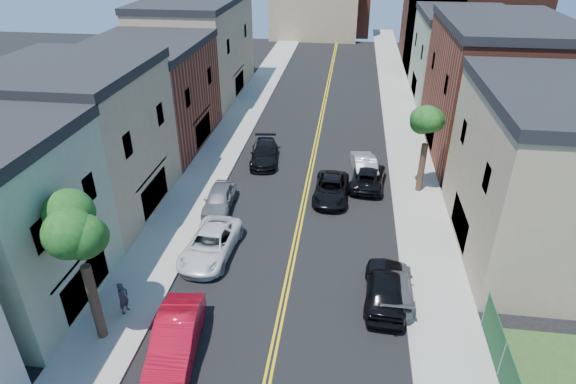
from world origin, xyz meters
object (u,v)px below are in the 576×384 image
at_px(grey_car_left, 219,199).
at_px(pedestrian_left, 123,298).
at_px(silver_car_right, 364,164).
at_px(dark_car_right_far, 368,176).
at_px(white_pickup, 210,244).
at_px(black_car_right, 385,287).
at_px(black_car_left, 264,153).
at_px(grey_car_right, 394,285).
at_px(red_sedan, 176,337).
at_px(black_suv_lane, 331,189).

bearing_deg(grey_car_left, pedestrian_left, -104.15).
relative_size(silver_car_right, dark_car_right_far, 0.92).
distance_m(white_pickup, dark_car_right_far, 13.29).
height_order(grey_car_left, black_car_right, black_car_right).
bearing_deg(black_car_left, black_car_right, -66.52).
bearing_deg(black_car_left, silver_car_right, -13.73).
xyz_separation_m(black_car_left, black_car_right, (8.85, -15.18, 0.12)).
xyz_separation_m(white_pickup, silver_car_right, (8.70, 11.68, 0.00)).
bearing_deg(grey_car_right, pedestrian_left, 13.38).
distance_m(black_car_left, grey_car_right, 17.46).
relative_size(black_car_right, silver_car_right, 1.09).
distance_m(grey_car_left, grey_car_right, 13.14).
relative_size(red_sedan, black_car_right, 1.03).
height_order(grey_car_right, silver_car_right, silver_car_right).
bearing_deg(black_suv_lane, black_car_right, -70.72).
height_order(grey_car_left, black_suv_lane, grey_car_left).
height_order(red_sedan, grey_car_left, red_sedan).
distance_m(dark_car_right_far, pedestrian_left, 19.06).
relative_size(grey_car_left, black_car_right, 0.89).
xyz_separation_m(grey_car_right, black_car_right, (-0.49, -0.42, 0.18)).
relative_size(red_sedan, silver_car_right, 1.12).
relative_size(white_pickup, grey_car_left, 1.23).
bearing_deg(grey_car_right, white_pickup, -11.56).
bearing_deg(pedestrian_left, dark_car_right_far, -25.16).
bearing_deg(white_pickup, black_car_right, -10.76).
relative_size(black_car_left, pedestrian_left, 2.97).
xyz_separation_m(black_car_left, silver_car_right, (7.86, -0.96, 0.02)).
height_order(grey_car_left, grey_car_right, grey_car_left).
bearing_deg(black_suv_lane, silver_car_right, 62.82).
height_order(black_car_left, black_suv_lane, black_car_left).
xyz_separation_m(white_pickup, grey_car_left, (-0.83, 5.08, -0.00)).
distance_m(white_pickup, silver_car_right, 14.57).
xyz_separation_m(white_pickup, black_suv_lane, (6.44, 7.55, -0.07)).
relative_size(red_sedan, dark_car_right_far, 1.03).
height_order(silver_car_right, pedestrian_left, pedestrian_left).
height_order(red_sedan, black_suv_lane, red_sedan).
relative_size(black_car_right, pedestrian_left, 2.93).
xyz_separation_m(grey_car_left, silver_car_right, (9.53, 6.61, 0.00)).
bearing_deg(red_sedan, black_car_right, 19.58).
bearing_deg(black_car_left, black_suv_lane, -49.05).
relative_size(dark_car_right_far, pedestrian_left, 2.92).
height_order(black_car_left, dark_car_right_far, black_car_left).
distance_m(black_car_left, pedestrian_left, 18.19).
bearing_deg(black_car_left, white_pickup, -100.54).
bearing_deg(silver_car_right, black_suv_lane, 53.83).
bearing_deg(black_car_right, black_suv_lane, -69.86).
bearing_deg(black_car_right, black_car_left, -57.46).
bearing_deg(pedestrian_left, black_car_left, 1.54).
distance_m(red_sedan, black_car_right, 10.30).
height_order(dark_car_right_far, black_suv_lane, dark_car_right_far).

